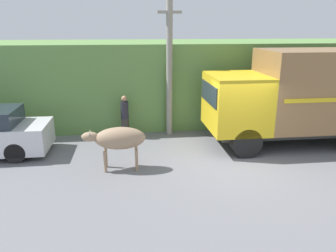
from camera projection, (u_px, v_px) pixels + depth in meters
ground_plane at (237, 163)px, 10.49m from camera, size 60.00×60.00×0.00m
hillside_embankment at (199, 79)px, 15.73m from camera, size 32.00×5.17×3.53m
building_backdrop at (106, 87)px, 14.17m from camera, size 4.73×2.70×3.28m
cargo_truck at (302, 95)px, 11.67m from camera, size 6.40×2.44×3.42m
brown_cow at (118, 139)px, 9.77m from camera, size 1.88×0.68×1.33m
pedestrian_on_hill at (125, 114)px, 12.66m from camera, size 0.40×0.40×1.66m
utility_pole at (169, 65)px, 12.52m from camera, size 0.90×0.24×5.33m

